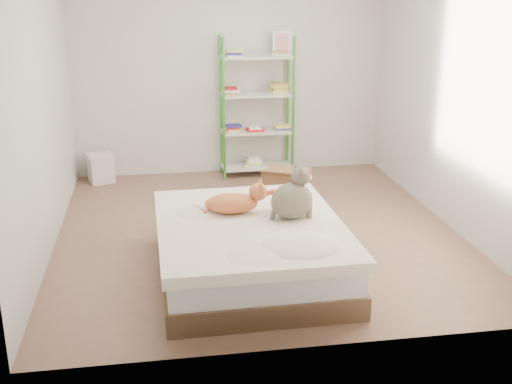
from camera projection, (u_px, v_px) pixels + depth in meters
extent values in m
cube|color=#896652|center=(257.00, 231.00, 6.23)|extent=(3.80, 4.20, 0.01)
cube|color=silver|center=(229.00, 68.00, 7.79)|extent=(3.80, 0.01, 2.60)
cube|color=silver|center=(314.00, 159.00, 3.85)|extent=(3.80, 0.01, 2.60)
cube|color=silver|center=(40.00, 104.00, 5.53)|extent=(0.01, 4.20, 2.60)
cube|color=silver|center=(454.00, 92.00, 6.11)|extent=(0.01, 4.20, 2.60)
cube|color=brown|center=(250.00, 265.00, 5.27)|extent=(1.47, 1.83, 0.18)
cube|color=white|center=(250.00, 244.00, 5.21)|extent=(1.43, 1.77, 0.20)
cube|color=#F3E3C7|center=(250.00, 227.00, 5.17)|extent=(1.50, 1.86, 0.09)
cylinder|color=green|center=(224.00, 111.00, 7.55)|extent=(0.04, 0.04, 1.70)
cylinder|color=green|center=(221.00, 106.00, 7.85)|extent=(0.04, 0.04, 1.70)
cylinder|color=green|center=(293.00, 108.00, 7.68)|extent=(0.04, 0.04, 1.70)
cylinder|color=green|center=(288.00, 104.00, 7.98)|extent=(0.04, 0.04, 1.70)
cube|color=silver|center=(257.00, 166.00, 8.01)|extent=(0.86, 0.34, 0.02)
cube|color=silver|center=(257.00, 131.00, 7.86)|extent=(0.86, 0.34, 0.02)
cube|color=silver|center=(257.00, 95.00, 7.72)|extent=(0.86, 0.34, 0.02)
cube|color=silver|center=(257.00, 57.00, 7.58)|extent=(0.86, 0.34, 0.02)
cube|color=red|center=(257.00, 162.00, 7.99)|extent=(0.20, 0.16, 0.09)
cube|color=red|center=(232.00, 127.00, 7.80)|extent=(0.20, 0.16, 0.09)
cube|color=red|center=(257.00, 127.00, 7.84)|extent=(0.20, 0.16, 0.09)
cube|color=red|center=(281.00, 126.00, 7.89)|extent=(0.20, 0.16, 0.09)
cube|color=red|center=(232.00, 91.00, 7.66)|extent=(0.20, 0.16, 0.09)
cube|color=red|center=(281.00, 89.00, 7.75)|extent=(0.20, 0.16, 0.09)
cube|color=red|center=(232.00, 52.00, 7.51)|extent=(0.20, 0.16, 0.09)
cube|color=red|center=(282.00, 51.00, 7.61)|extent=(0.20, 0.16, 0.09)
cube|color=white|center=(282.00, 43.00, 7.62)|extent=(0.22, 0.06, 0.28)
cube|color=red|center=(282.00, 43.00, 7.61)|extent=(0.17, 0.04, 0.22)
cube|color=olive|center=(287.00, 185.00, 7.07)|extent=(0.60, 0.55, 0.34)
cube|color=#523288|center=(298.00, 190.00, 6.92)|extent=(0.26, 0.13, 0.07)
cube|color=olive|center=(290.00, 175.00, 6.86)|extent=(0.50, 0.34, 0.11)
cube|color=silver|center=(101.00, 169.00, 7.67)|extent=(0.33, 0.31, 0.32)
cube|color=silver|center=(100.00, 155.00, 7.62)|extent=(0.37, 0.35, 0.03)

